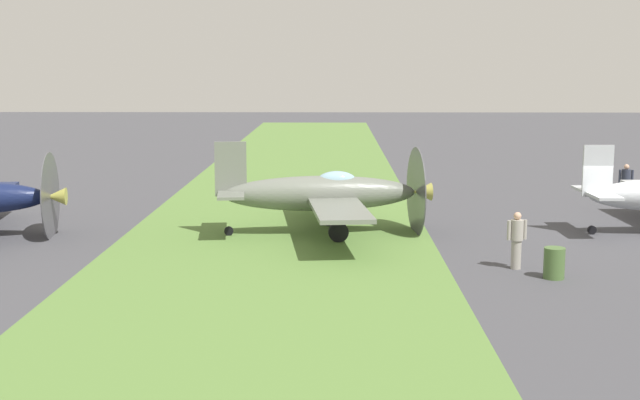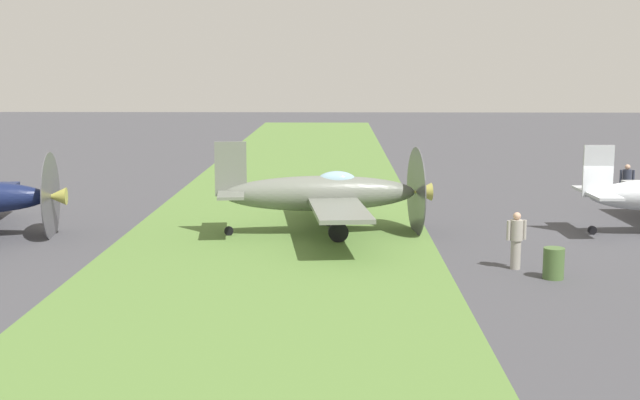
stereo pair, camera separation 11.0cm
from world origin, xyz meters
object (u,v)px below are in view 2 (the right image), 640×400
(ground_crew_chief, at_px, (516,239))
(ground_crew_mechanic, at_px, (627,183))
(airplane_wingman, at_px, (324,193))
(fuel_drum, at_px, (554,263))

(ground_crew_chief, bearing_deg, ground_crew_mechanic, 44.47)
(airplane_wingman, xyz_separation_m, ground_crew_chief, (5.23, 5.82, -0.57))
(ground_crew_chief, xyz_separation_m, fuel_drum, (1.13, 0.84, -0.46))
(ground_crew_chief, bearing_deg, fuel_drum, -67.66)
(ground_crew_mechanic, distance_m, fuel_drum, 15.03)
(airplane_wingman, xyz_separation_m, ground_crew_mechanic, (-7.12, 13.30, -0.57))
(airplane_wingman, relative_size, ground_crew_mechanic, 5.76)
(ground_crew_chief, relative_size, fuel_drum, 1.92)
(ground_crew_chief, relative_size, ground_crew_mechanic, 1.00)
(airplane_wingman, relative_size, ground_crew_chief, 5.76)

